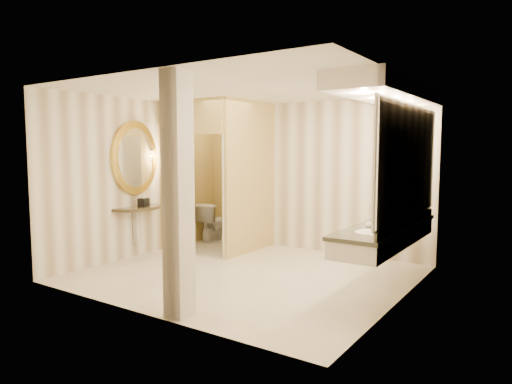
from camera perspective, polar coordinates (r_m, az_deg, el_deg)
floor at (r=6.90m, az=-1.19°, el=-10.18°), size 4.50×4.50×0.00m
ceiling at (r=6.69m, az=-1.24°, el=12.67°), size 4.50×4.50×0.00m
wall_back at (r=8.37m, az=6.68°, el=1.94°), size 4.50×0.02×2.70m
wall_front at (r=5.16m, az=-14.08°, el=-0.39°), size 4.50×0.02×2.70m
wall_left at (r=8.16m, az=-14.26°, el=1.72°), size 0.02×4.00×2.70m
wall_right at (r=5.68m, az=17.70°, el=0.04°), size 0.02×4.00×2.70m
toilet_closet at (r=8.10m, az=-3.80°, el=2.10°), size 1.50×1.55×2.70m
wall_sconce at (r=8.21m, az=-10.56°, el=4.48°), size 0.14×0.14×0.42m
vanity at (r=6.12m, az=16.39°, el=3.07°), size 0.75×2.64×2.09m
console_shelf at (r=8.03m, az=-14.88°, el=1.58°), size 0.96×0.96×1.93m
pillar at (r=5.05m, az=-9.73°, el=-0.43°), size 0.26×0.26×2.70m
tissue_box at (r=7.95m, az=-13.88°, el=-1.28°), size 0.16×0.16×0.15m
toilet at (r=9.24m, az=-5.27°, el=-3.72°), size 0.46×0.77×0.77m
soap_bottle_a at (r=6.26m, az=15.66°, el=-3.21°), size 0.07×0.07×0.13m
soap_bottle_b at (r=5.85m, az=13.92°, el=-3.86°), size 0.10×0.10×0.11m
soap_bottle_c at (r=6.20m, az=15.09°, el=-2.84°), size 0.09×0.09×0.22m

